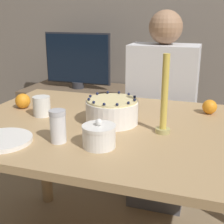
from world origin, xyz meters
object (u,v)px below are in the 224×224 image
object	(u,v)px
sugar_shaker	(58,126)
candle	(164,101)
sugar_bowl	(99,136)
person_man_blue_shirt	(161,124)
tv_monitor	(77,60)
cake	(112,111)

from	to	relation	value
sugar_shaker	candle	distance (m)	0.41
sugar_bowl	person_man_blue_shirt	world-z (taller)	person_man_blue_shirt
sugar_bowl	tv_monitor	size ratio (longest dim) A/B	0.22
tv_monitor	candle	bearing A→B (deg)	-52.05
cake	sugar_bowl	xyz separation A→B (m)	(0.04, -0.25, -0.01)
sugar_bowl	candle	size ratio (longest dim) A/B	0.39
cake	person_man_blue_shirt	world-z (taller)	person_man_blue_shirt
sugar_bowl	person_man_blue_shirt	distance (m)	0.93
candle	tv_monitor	distance (m)	1.42
sugar_bowl	tv_monitor	distance (m)	1.49
candle	tv_monitor	bearing A→B (deg)	127.95
tv_monitor	person_man_blue_shirt	bearing A→B (deg)	-29.86
cake	sugar_bowl	size ratio (longest dim) A/B	1.86
person_man_blue_shirt	tv_monitor	xyz separation A→B (m)	(-0.76, 0.43, 0.31)
candle	person_man_blue_shirt	size ratio (longest dim) A/B	0.26
cake	candle	size ratio (longest dim) A/B	0.72
cake	person_man_blue_shirt	size ratio (longest dim) A/B	0.19
cake	tv_monitor	size ratio (longest dim) A/B	0.41
sugar_bowl	candle	bearing A→B (deg)	47.05
sugar_shaker	sugar_bowl	bearing A→B (deg)	2.60
sugar_bowl	sugar_shaker	size ratio (longest dim) A/B	0.99
cake	sugar_bowl	distance (m)	0.25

